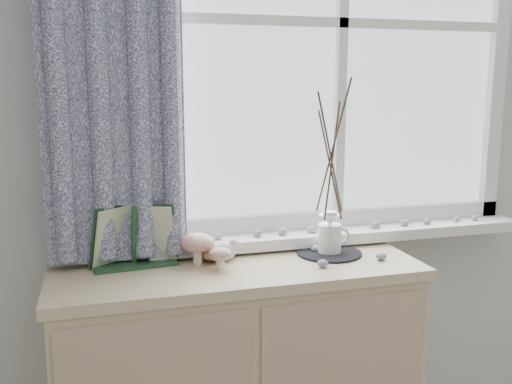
# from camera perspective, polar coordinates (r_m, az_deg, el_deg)

# --- Properties ---
(botanical_book) EXTENTS (0.32, 0.16, 0.21)m
(botanical_book) POSITION_cam_1_polar(r_m,az_deg,el_deg) (1.85, -12.08, -4.38)
(botanical_book) COLOR #204428
(botanical_book) RESTS_ON sideboard
(toadstool_cluster) EXTENTS (0.15, 0.16, 0.10)m
(toadstool_cluster) POSITION_cam_1_polar(r_m,az_deg,el_deg) (1.87, -5.32, -5.44)
(toadstool_cluster) COLOR white
(toadstool_cluster) RESTS_ON sideboard
(wooden_eggs) EXTENTS (0.10, 0.12, 0.08)m
(wooden_eggs) POSITION_cam_1_polar(r_m,az_deg,el_deg) (1.93, -5.33, -5.89)
(wooden_eggs) COLOR tan
(wooden_eggs) RESTS_ON sideboard
(songbird_figurine) EXTENTS (0.15, 0.09, 0.07)m
(songbird_figurine) POSITION_cam_1_polar(r_m,az_deg,el_deg) (1.91, -3.44, -5.88)
(songbird_figurine) COLOR white
(songbird_figurine) RESTS_ON sideboard
(crocheted_doily) EXTENTS (0.23, 0.23, 0.01)m
(crocheted_doily) POSITION_cam_1_polar(r_m,az_deg,el_deg) (2.01, 7.32, -6.06)
(crocheted_doily) COLOR black
(crocheted_doily) RESTS_ON sideboard
(twig_pitcher) EXTENTS (0.22, 0.22, 0.61)m
(twig_pitcher) POSITION_cam_1_polar(r_m,az_deg,el_deg) (1.94, 7.57, 3.83)
(twig_pitcher) COLOR white
(twig_pitcher) RESTS_ON crocheted_doily
(sideboard_pebbles) EXTENTS (0.26, 0.19, 0.03)m
(sideboard_pebbles) POSITION_cam_1_polar(r_m,az_deg,el_deg) (1.95, 8.38, -6.37)
(sideboard_pebbles) COLOR #959597
(sideboard_pebbles) RESTS_ON sideboard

